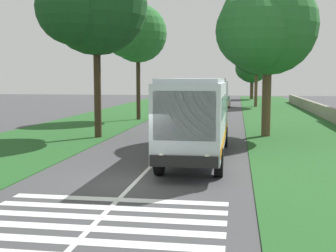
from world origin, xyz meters
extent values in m
plane|color=#424244|center=(0.00, 0.00, 0.00)|extent=(160.00, 160.00, 0.00)
cube|color=#235623|center=(15.00, 8.20, 0.02)|extent=(120.00, 8.00, 0.04)
cube|color=#235623|center=(15.00, -8.20, 0.02)|extent=(120.00, 8.00, 0.04)
cube|color=silver|center=(15.00, 0.00, 0.00)|extent=(110.00, 0.16, 0.01)
cube|color=silver|center=(5.34, -1.80, 2.10)|extent=(11.00, 2.50, 2.90)
cube|color=slate|center=(5.64, -1.80, 2.62)|extent=(9.68, 2.54, 0.85)
cube|color=slate|center=(-0.12, -1.80, 2.45)|extent=(0.08, 2.20, 1.74)
cube|color=orange|center=(5.34, -1.80, 1.10)|extent=(10.78, 2.53, 0.36)
cube|color=silver|center=(5.34, -1.80, 3.64)|extent=(10.56, 2.30, 0.18)
cube|color=black|center=(-0.24, -1.80, 0.87)|extent=(0.16, 2.40, 0.40)
sphere|color=#F2EDCC|center=(-0.18, -1.00, 1.00)|extent=(0.24, 0.24, 0.24)
sphere|color=#F2EDCC|center=(-0.18, -2.60, 1.00)|extent=(0.24, 0.24, 0.24)
cylinder|color=black|center=(1.44, -0.65, 0.55)|extent=(1.10, 0.32, 1.10)
cylinder|color=black|center=(8.84, -0.65, 0.55)|extent=(1.10, 0.32, 1.10)
cylinder|color=black|center=(1.44, -2.95, 0.55)|extent=(1.10, 0.32, 1.10)
cylinder|color=black|center=(8.84, -2.95, 0.55)|extent=(1.10, 0.32, 1.10)
cube|color=silver|center=(-5.90, 0.00, 0.00)|extent=(0.45, 6.80, 0.01)
cube|color=silver|center=(-5.00, 0.00, 0.00)|extent=(0.45, 6.80, 0.01)
cube|color=silver|center=(-4.10, 0.00, 0.00)|extent=(0.45, 6.80, 0.01)
cube|color=silver|center=(-3.20, 0.00, 0.00)|extent=(0.45, 6.80, 0.01)
cube|color=silver|center=(-2.30, 0.00, 0.00)|extent=(0.45, 6.80, 0.01)
cube|color=#B7A893|center=(23.73, 1.66, 0.53)|extent=(4.30, 1.75, 0.70)
cube|color=slate|center=(23.63, 1.66, 1.15)|extent=(2.00, 1.61, 0.55)
cylinder|color=black|center=(22.38, 2.44, 0.32)|extent=(0.64, 0.22, 0.64)
cylinder|color=black|center=(25.08, 2.44, 0.32)|extent=(0.64, 0.22, 0.64)
cylinder|color=black|center=(22.38, 0.88, 0.32)|extent=(0.64, 0.22, 0.64)
cylinder|color=black|center=(25.08, 0.88, 0.32)|extent=(0.64, 0.22, 0.64)
cube|color=gray|center=(29.28, -1.60, 0.53)|extent=(4.30, 1.75, 0.70)
cube|color=slate|center=(29.18, -1.60, 1.15)|extent=(2.00, 1.61, 0.55)
cylinder|color=black|center=(27.93, -0.82, 0.32)|extent=(0.64, 0.22, 0.64)
cylinder|color=black|center=(30.63, -0.82, 0.32)|extent=(0.64, 0.22, 0.64)
cylinder|color=black|center=(27.93, -2.38, 0.32)|extent=(0.64, 0.22, 0.64)
cylinder|color=black|center=(30.63, -2.38, 0.32)|extent=(0.64, 0.22, 0.64)
cube|color=#B7A893|center=(35.99, 2.09, 0.53)|extent=(4.30, 1.75, 0.70)
cube|color=slate|center=(35.89, 2.09, 1.15)|extent=(2.00, 1.61, 0.55)
cylinder|color=black|center=(34.64, 2.87, 0.32)|extent=(0.64, 0.22, 0.64)
cylinder|color=black|center=(37.34, 2.87, 0.32)|extent=(0.64, 0.22, 0.64)
cylinder|color=black|center=(34.64, 1.31, 0.32)|extent=(0.64, 0.22, 0.64)
cylinder|color=black|center=(37.34, 1.31, 0.32)|extent=(0.64, 0.22, 0.64)
cube|color=#B7A893|center=(42.95, -1.82, 0.53)|extent=(4.30, 1.75, 0.70)
cube|color=slate|center=(42.85, -1.82, 1.15)|extent=(2.00, 1.61, 0.55)
cylinder|color=black|center=(41.60, -1.04, 0.32)|extent=(0.64, 0.22, 0.64)
cylinder|color=black|center=(44.30, -1.04, 0.32)|extent=(0.64, 0.22, 0.64)
cylinder|color=black|center=(41.60, -2.60, 0.32)|extent=(0.64, 0.22, 0.64)
cylinder|color=black|center=(44.30, -2.60, 0.32)|extent=(0.64, 0.22, 0.64)
cylinder|color=#3D2D1E|center=(11.51, 5.02, 3.29)|extent=(0.44, 0.44, 6.50)
sphere|color=#19471E|center=(11.51, 5.02, 8.27)|extent=(6.29, 6.29, 6.29)
sphere|color=#19471E|center=(13.40, 5.02, 7.80)|extent=(4.35, 4.35, 4.35)
sphere|color=#19471E|center=(9.94, 5.96, 7.80)|extent=(4.27, 4.27, 4.27)
cylinder|color=#3D2D1E|center=(23.63, 5.11, 3.13)|extent=(0.36, 0.36, 6.19)
sphere|color=#286B2D|center=(23.63, 5.11, 7.64)|extent=(5.11, 5.11, 5.11)
sphere|color=#286B2D|center=(25.17, 5.11, 7.25)|extent=(2.99, 2.99, 2.99)
sphere|color=#286B2D|center=(22.36, 5.88, 7.25)|extent=(3.55, 3.55, 3.55)
cylinder|color=brown|center=(13.70, -5.44, 2.67)|extent=(0.57, 0.57, 5.27)
sphere|color=#286B2D|center=(13.70, -5.44, 7.01)|extent=(6.20, 6.20, 6.20)
sphere|color=#286B2D|center=(15.56, -5.44, 6.55)|extent=(4.62, 4.62, 4.62)
sphere|color=#286B2D|center=(12.15, -4.51, 6.55)|extent=(4.57, 4.57, 4.57)
cylinder|color=#4C3826|center=(63.80, -6.05, 2.09)|extent=(0.58, 0.58, 4.10)
sphere|color=#1E5623|center=(63.80, -6.05, 5.72)|extent=(5.72, 5.72, 5.72)
sphere|color=#1E5623|center=(65.51, -6.05, 5.29)|extent=(3.16, 3.16, 3.16)
sphere|color=#1E5623|center=(62.37, -5.19, 5.29)|extent=(4.04, 4.04, 4.04)
cylinder|color=brown|center=(43.38, -5.95, 2.83)|extent=(0.40, 0.40, 5.58)
sphere|color=#19471E|center=(43.38, -5.95, 7.54)|extent=(7.00, 7.00, 7.00)
sphere|color=#19471E|center=(45.48, -5.95, 7.02)|extent=(4.84, 4.84, 4.84)
sphere|color=#19471E|center=(41.63, -4.90, 7.02)|extent=(4.04, 4.04, 4.04)
cylinder|color=#473828|center=(13.72, -5.41, 3.99)|extent=(0.24, 0.24, 7.90)
cube|color=#3D3326|center=(13.72, -5.41, 7.34)|extent=(0.12, 1.40, 0.12)
camera|label=1|loc=(-15.49, -3.61, 3.77)|focal=47.99mm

